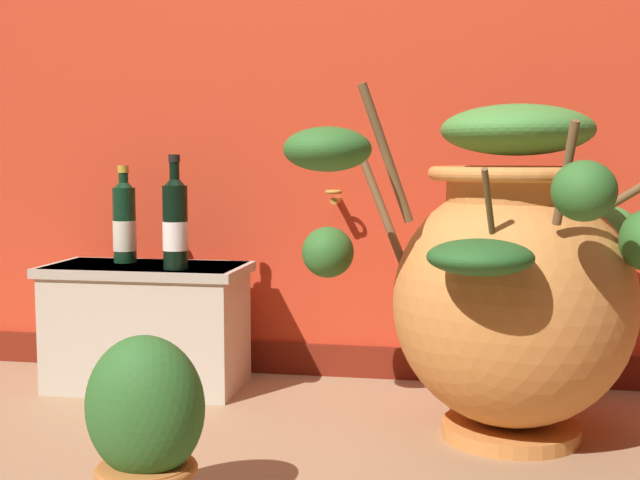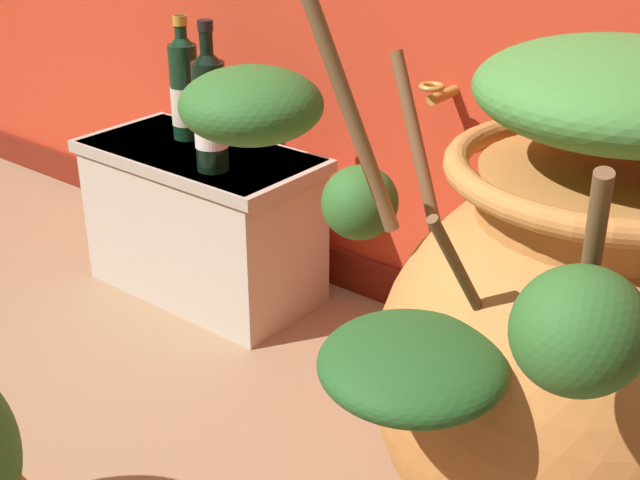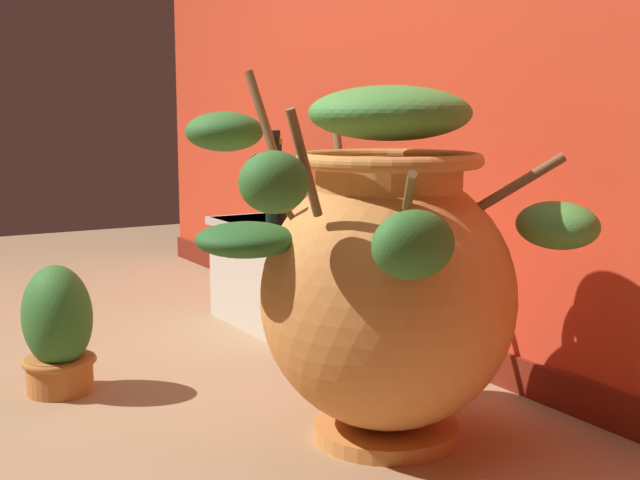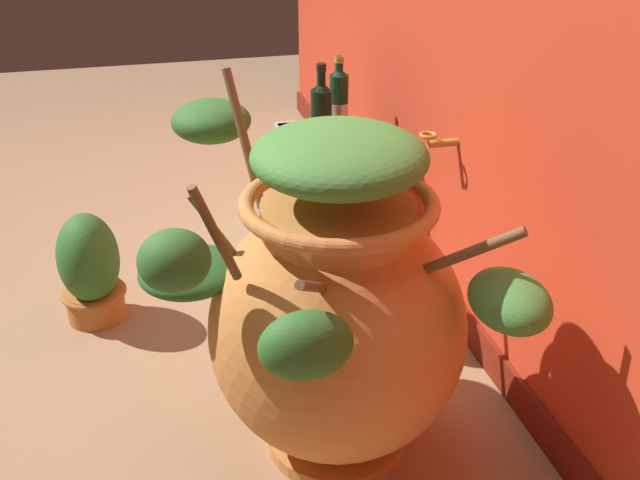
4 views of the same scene
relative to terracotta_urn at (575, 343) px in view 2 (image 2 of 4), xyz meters
The scene contains 4 objects.
terracotta_urn is the anchor object (origin of this frame).
stone_ledge 1.18m from the terracotta_urn, 165.36° to the left, with size 0.64×0.32×0.40m.
wine_bottle_left 1.02m from the terracotta_urn, 167.52° to the left, with size 0.08×0.08×0.35m.
wine_bottle_middle 1.26m from the terracotta_urn, 164.15° to the left, with size 0.08×0.08×0.31m.
Camera 2 is at (0.96, -0.52, 1.11)m, focal length 47.33 mm.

